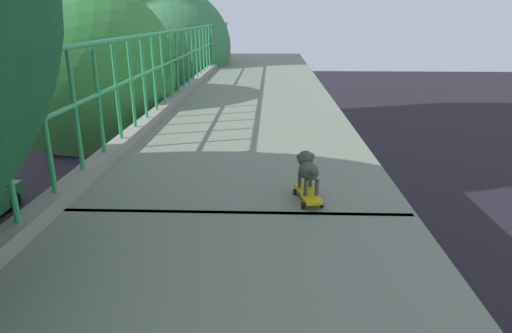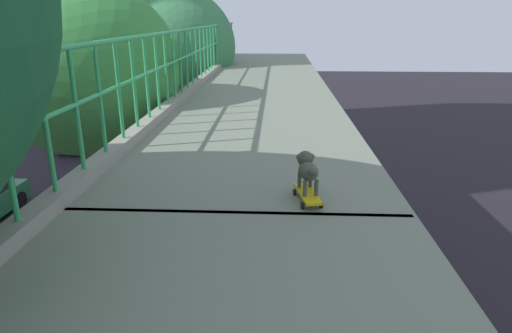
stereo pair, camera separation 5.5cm
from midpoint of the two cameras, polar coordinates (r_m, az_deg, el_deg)
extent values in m
cube|color=slate|center=(2.96, -5.26, -19.12)|extent=(3.15, 35.70, 0.48)
cube|color=black|center=(3.77, -3.11, -5.93)|extent=(3.09, 0.06, 0.00)
cylinder|color=#31A95F|center=(3.57, -29.45, 2.46)|extent=(0.04, 0.04, 1.18)
cylinder|color=#31A95F|center=(4.06, -25.20, 4.86)|extent=(0.04, 0.04, 1.18)
cylinder|color=#31A95F|center=(4.58, -21.87, 6.72)|extent=(0.04, 0.04, 1.18)
cylinder|color=#31A95F|center=(5.12, -19.20, 8.17)|extent=(0.04, 0.04, 1.18)
cylinder|color=#31A95F|center=(5.66, -17.04, 9.33)|extent=(0.04, 0.04, 1.18)
cylinder|color=#31A95F|center=(6.22, -15.24, 10.28)|extent=(0.04, 0.04, 1.18)
cylinder|color=#31A95F|center=(6.78, -13.74, 11.06)|extent=(0.04, 0.04, 1.18)
cylinder|color=#31A95F|center=(7.35, -12.46, 11.72)|extent=(0.04, 0.04, 1.18)
cylinder|color=#31A95F|center=(7.92, -11.35, 12.28)|extent=(0.04, 0.04, 1.18)
cylinder|color=#31A95F|center=(8.49, -10.40, 12.76)|extent=(0.04, 0.04, 1.18)
cylinder|color=#31A95F|center=(9.07, -9.56, 13.18)|extent=(0.04, 0.04, 1.18)
cylinder|color=#31A95F|center=(9.64, -8.82, 13.54)|extent=(0.04, 0.04, 1.18)
cylinder|color=#31A95F|center=(10.22, -8.16, 13.86)|extent=(0.04, 0.04, 1.18)
cylinder|color=#31A95F|center=(10.80, -7.57, 14.15)|extent=(0.04, 0.04, 1.18)
cylinder|color=#31A95F|center=(11.39, -7.04, 14.40)|extent=(0.04, 0.04, 1.18)
cylinder|color=#31A95F|center=(11.97, -6.56, 14.63)|extent=(0.04, 0.04, 1.18)
cylinder|color=#31A95F|center=(12.55, -6.12, 14.84)|extent=(0.04, 0.04, 1.18)
cylinder|color=#31A95F|center=(13.14, -5.72, 15.03)|extent=(0.04, 0.04, 1.18)
cylinder|color=#31A95F|center=(13.72, -5.36, 15.20)|extent=(0.04, 0.04, 1.18)
cylinder|color=#31A95F|center=(14.31, -5.02, 15.35)|extent=(0.04, 0.04, 1.18)
cylinder|color=#31A95F|center=(14.90, -4.71, 15.50)|extent=(0.04, 0.04, 1.18)
cylinder|color=#31A95F|center=(15.48, -4.42, 15.63)|extent=(0.04, 0.04, 1.18)
cylinder|color=#31A95F|center=(16.07, -4.16, 15.75)|extent=(0.04, 0.04, 1.18)
cylinder|color=#31A95F|center=(16.66, -3.91, 15.87)|extent=(0.04, 0.04, 1.18)
cylinder|color=#31A95F|center=(17.25, -3.68, 15.97)|extent=(0.04, 0.04, 1.18)
cylinder|color=#31A95F|center=(17.83, -3.46, 16.07)|extent=(0.04, 0.04, 1.18)
cylinder|color=#31A95F|center=(18.42, -3.26, 16.16)|extent=(0.04, 0.04, 1.18)
cylinder|color=#31A95F|center=(19.01, -3.07, 16.25)|extent=(0.04, 0.04, 1.18)
cube|color=navy|center=(14.56, -26.96, -10.85)|extent=(1.68, 3.93, 0.59)
cube|color=#1E232B|center=(14.04, -27.98, -9.30)|extent=(1.39, 1.82, 0.63)
cylinder|color=black|center=(15.25, -21.94, -9.41)|extent=(0.21, 0.67, 0.67)
cylinder|color=black|center=(15.97, -27.23, -8.90)|extent=(0.21, 0.67, 0.67)
cylinder|color=black|center=(13.33, -26.43, -14.40)|extent=(0.21, 0.67, 0.67)
cylinder|color=black|center=(19.81, -28.11, -3.81)|extent=(0.20, 0.65, 0.65)
cube|color=#B5BBB8|center=(20.16, -17.05, -1.28)|extent=(1.81, 4.56, 0.70)
cube|color=#1E232B|center=(19.80, -17.39, 0.36)|extent=(1.66, 2.10, 0.62)
cylinder|color=black|center=(21.33, -13.48, -0.55)|extent=(0.20, 0.62, 0.62)
cylinder|color=black|center=(21.88, -17.84, -0.46)|extent=(0.20, 0.62, 0.62)
cylinder|color=black|center=(18.62, -15.99, -3.66)|extent=(0.20, 0.62, 0.62)
cylinder|color=black|center=(19.24, -20.89, -3.46)|extent=(0.20, 0.62, 0.62)
cube|color=white|center=(30.07, -18.44, 7.49)|extent=(2.55, 10.79, 2.99)
cube|color=black|center=(29.98, -18.54, 8.46)|extent=(2.57, 9.93, 0.70)
cylinder|color=black|center=(33.42, -13.98, 6.69)|extent=(0.28, 0.96, 0.96)
cylinder|color=black|center=(34.20, -17.95, 6.60)|extent=(0.28, 0.96, 0.96)
cylinder|color=black|center=(27.21, -17.90, 3.61)|extent=(0.28, 0.96, 0.96)
cylinder|color=black|center=(28.16, -22.59, 3.57)|extent=(0.28, 0.96, 0.96)
cylinder|color=#4D4324|center=(10.58, -18.96, -8.13)|extent=(0.39, 0.39, 5.18)
ellipsoid|color=#36863B|center=(9.57, -21.30, 11.76)|extent=(3.83, 3.83, 3.44)
cylinder|color=brown|center=(16.62, -9.85, 2.13)|extent=(0.41, 0.41, 5.01)
ellipsoid|color=#397C4C|center=(15.97, -10.61, 14.91)|extent=(4.32, 4.32, 4.04)
cube|color=gold|center=(3.98, 7.07, -3.52)|extent=(0.23, 0.50, 0.02)
cylinder|color=black|center=(4.16, 7.62, -3.16)|extent=(0.03, 0.06, 0.06)
cylinder|color=black|center=(4.12, 5.39, -3.29)|extent=(0.03, 0.06, 0.06)
cylinder|color=black|center=(3.88, 8.81, -4.89)|extent=(0.03, 0.06, 0.06)
cylinder|color=black|center=(3.84, 6.43, -5.05)|extent=(0.03, 0.06, 0.06)
cylinder|color=#434639|center=(4.09, 7.41, -1.65)|extent=(0.04, 0.04, 0.15)
cylinder|color=#434639|center=(4.07, 6.03, -1.72)|extent=(0.04, 0.04, 0.15)
cylinder|color=#434639|center=(3.90, 8.20, -2.73)|extent=(0.04, 0.04, 0.15)
cylinder|color=#434639|center=(3.87, 6.75, -2.81)|extent=(0.04, 0.04, 0.15)
ellipsoid|color=#434639|center=(3.94, 7.16, -0.59)|extent=(0.22, 0.31, 0.15)
sphere|color=#434639|center=(4.03, 6.78, 1.00)|extent=(0.15, 0.15, 0.15)
ellipsoid|color=#4F4E3C|center=(4.09, 6.55, 1.13)|extent=(0.06, 0.07, 0.04)
sphere|color=#434639|center=(4.03, 7.54, 1.27)|extent=(0.06, 0.06, 0.06)
sphere|color=#434639|center=(4.01, 6.03, 1.21)|extent=(0.06, 0.06, 0.06)
sphere|color=#434639|center=(3.79, 7.74, -0.67)|extent=(0.08, 0.08, 0.08)
camera|label=1|loc=(0.03, -89.63, 0.13)|focal=30.95mm
camera|label=2|loc=(0.03, 90.37, -0.13)|focal=30.95mm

